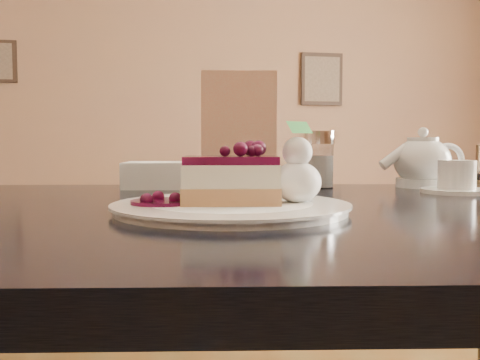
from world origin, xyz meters
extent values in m
cube|color=#956B46|center=(0.00, 5.00, 1.50)|extent=(8.00, 0.02, 3.00)
cube|color=black|center=(1.80, 4.97, 1.60)|extent=(0.45, 0.03, 0.55)
cube|color=black|center=(0.03, 0.29, 0.81)|extent=(1.45, 1.09, 0.04)
cylinder|color=white|center=(0.02, 0.24, 0.84)|extent=(0.32, 0.32, 0.01)
cube|color=tan|center=(0.02, 0.24, 0.86)|extent=(0.15, 0.11, 0.02)
cube|color=white|center=(0.02, 0.24, 0.88)|extent=(0.14, 0.11, 0.03)
cube|color=#450B29|center=(0.02, 0.24, 0.90)|extent=(0.14, 0.11, 0.01)
ellipsoid|color=white|center=(0.11, 0.24, 0.87)|extent=(0.07, 0.07, 0.06)
cylinder|color=#450B29|center=(-0.07, 0.25, 0.85)|extent=(0.09, 0.09, 0.01)
cylinder|color=white|center=(0.50, 0.44, 0.84)|extent=(0.13, 0.13, 0.01)
cylinder|color=white|center=(0.50, 0.44, 0.87)|extent=(0.07, 0.07, 0.06)
ellipsoid|color=white|center=(0.50, 0.58, 0.88)|extent=(0.12, 0.12, 0.10)
cylinder|color=white|center=(0.50, 0.58, 0.94)|extent=(0.07, 0.07, 0.01)
cylinder|color=white|center=(0.42, 0.58, 0.88)|extent=(0.07, 0.02, 0.06)
cube|color=beige|center=(0.10, 0.60, 0.95)|extent=(0.16, 0.06, 0.24)
cylinder|color=white|center=(0.27, 0.60, 0.88)|extent=(0.06, 0.06, 0.09)
cylinder|color=silver|center=(0.27, 0.60, 0.94)|extent=(0.07, 0.07, 0.03)
cube|color=white|center=(-0.07, 0.67, 0.86)|extent=(0.15, 0.15, 0.06)
cylinder|color=#432B1A|center=(1.98, 2.60, 0.35)|extent=(0.04, 0.04, 0.70)
camera|label=1|loc=(-0.10, -0.49, 0.93)|focal=40.00mm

